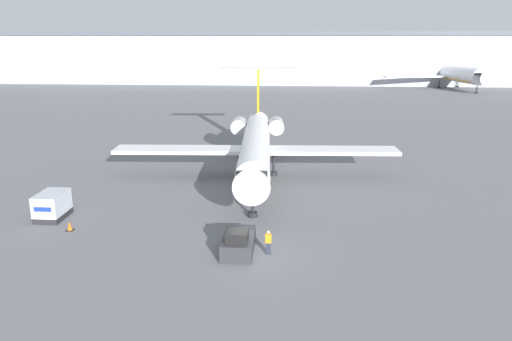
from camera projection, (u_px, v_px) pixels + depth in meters
The scene contains 8 objects.
ground_plane at pixel (246, 255), 33.22m from camera, with size 600.00×600.00×0.00m, color slate.
terminal_building at pixel (284, 57), 146.63m from camera, with size 180.00×16.80×14.97m.
airplane_main at pixel (256, 144), 50.48m from camera, with size 28.87×28.56×10.24m.
pushback_tug at pixel (238, 242), 33.57m from camera, with size 2.05×4.09×1.86m.
luggage_cart at pixel (52, 206), 39.63m from camera, with size 1.97×3.09×2.10m.
worker_near_tug at pixel (268, 242), 33.22m from camera, with size 0.40×0.24×1.66m.
traffic_cone_left at pixel (70, 226), 37.33m from camera, with size 0.53×0.53×0.71m.
airplane_parked_far_left at pixel (452, 73), 134.46m from camera, with size 37.12×33.88×11.26m.
Camera 1 is at (2.86, -30.40, 14.25)m, focal length 35.00 mm.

